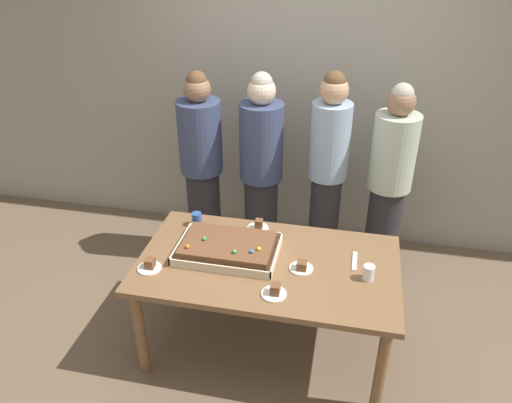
{
  "coord_description": "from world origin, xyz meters",
  "views": [
    {
      "loc": [
        0.46,
        -2.51,
        2.65
      ],
      "look_at": [
        -0.11,
        0.15,
        1.08
      ],
      "focal_mm": 34.88,
      "sensor_mm": 36.0,
      "label": 1
    }
  ],
  "objects_px": {
    "plated_slice_near_left": "(274,291)",
    "person_far_right_suit": "(261,171)",
    "drink_cup_nearest": "(369,273)",
    "cake_server_utensil": "(355,261)",
    "person_striped_tie_right": "(389,183)",
    "person_green_shirt_behind": "(202,167)",
    "plated_slice_near_right": "(258,226)",
    "sheet_cake": "(228,248)",
    "party_table": "(268,273)",
    "plated_slice_far_left": "(301,267)",
    "person_serving_front": "(327,172)",
    "drink_cup_middle": "(197,219)",
    "plated_slice_far_right": "(150,266)"
  },
  "relations": [
    {
      "from": "plated_slice_near_left",
      "to": "person_far_right_suit",
      "type": "relative_size",
      "value": 0.09
    },
    {
      "from": "drink_cup_nearest",
      "to": "cake_server_utensil",
      "type": "bearing_deg",
      "value": 117.56
    },
    {
      "from": "person_striped_tie_right",
      "to": "person_far_right_suit",
      "type": "distance_m",
      "value": 1.01
    },
    {
      "from": "person_green_shirt_behind",
      "to": "person_striped_tie_right",
      "type": "bearing_deg",
      "value": 65.48
    },
    {
      "from": "plated_slice_near_right",
      "to": "person_far_right_suit",
      "type": "relative_size",
      "value": 0.09
    },
    {
      "from": "sheet_cake",
      "to": "person_green_shirt_behind",
      "type": "xyz_separation_m",
      "value": [
        -0.47,
        0.94,
        0.09
      ]
    },
    {
      "from": "party_table",
      "to": "plated_slice_far_left",
      "type": "height_order",
      "value": "plated_slice_far_left"
    },
    {
      "from": "plated_slice_near_right",
      "to": "person_striped_tie_right",
      "type": "bearing_deg",
      "value": 36.44
    },
    {
      "from": "plated_slice_far_left",
      "to": "sheet_cake",
      "type": "bearing_deg",
      "value": 171.66
    },
    {
      "from": "sheet_cake",
      "to": "person_serving_front",
      "type": "relative_size",
      "value": 0.38
    },
    {
      "from": "person_far_right_suit",
      "to": "drink_cup_middle",
      "type": "bearing_deg",
      "value": -24.47
    },
    {
      "from": "sheet_cake",
      "to": "drink_cup_middle",
      "type": "bearing_deg",
      "value": 137.02
    },
    {
      "from": "plated_slice_near_left",
      "to": "person_far_right_suit",
      "type": "xyz_separation_m",
      "value": [
        -0.34,
        1.3,
        0.12
      ]
    },
    {
      "from": "cake_server_utensil",
      "to": "person_green_shirt_behind",
      "type": "distance_m",
      "value": 1.55
    },
    {
      "from": "sheet_cake",
      "to": "plated_slice_near_right",
      "type": "height_order",
      "value": "sheet_cake"
    },
    {
      "from": "cake_server_utensil",
      "to": "person_serving_front",
      "type": "distance_m",
      "value": 0.94
    },
    {
      "from": "party_table",
      "to": "plated_slice_far_left",
      "type": "bearing_deg",
      "value": -8.02
    },
    {
      "from": "plated_slice_far_left",
      "to": "cake_server_utensil",
      "type": "relative_size",
      "value": 0.75
    },
    {
      "from": "person_far_right_suit",
      "to": "person_green_shirt_behind",
      "type": "bearing_deg",
      "value": -86.43
    },
    {
      "from": "person_far_right_suit",
      "to": "plated_slice_near_right",
      "type": "bearing_deg",
      "value": 11.31
    },
    {
      "from": "person_striped_tie_right",
      "to": "plated_slice_near_left",
      "type": "bearing_deg",
      "value": 19.73
    },
    {
      "from": "person_serving_front",
      "to": "person_green_shirt_behind",
      "type": "distance_m",
      "value": 1.02
    },
    {
      "from": "party_table",
      "to": "person_far_right_suit",
      "type": "bearing_deg",
      "value": 103.9
    },
    {
      "from": "party_table",
      "to": "person_green_shirt_behind",
      "type": "xyz_separation_m",
      "value": [
        -0.74,
        0.98,
        0.21
      ]
    },
    {
      "from": "person_green_shirt_behind",
      "to": "person_far_right_suit",
      "type": "xyz_separation_m",
      "value": [
        0.49,
        0.02,
        0.01
      ]
    },
    {
      "from": "party_table",
      "to": "person_striped_tie_right",
      "type": "height_order",
      "value": "person_striped_tie_right"
    },
    {
      "from": "plated_slice_near_right",
      "to": "person_striped_tie_right",
      "type": "relative_size",
      "value": 0.09
    },
    {
      "from": "person_far_right_suit",
      "to": "person_serving_front",
      "type": "bearing_deg",
      "value": 92.04
    },
    {
      "from": "party_table",
      "to": "person_serving_front",
      "type": "xyz_separation_m",
      "value": [
        0.28,
        1.0,
        0.26
      ]
    },
    {
      "from": "party_table",
      "to": "plated_slice_near_left",
      "type": "distance_m",
      "value": 0.33
    },
    {
      "from": "plated_slice_near_left",
      "to": "person_far_right_suit",
      "type": "height_order",
      "value": "person_far_right_suit"
    },
    {
      "from": "drink_cup_middle",
      "to": "plated_slice_far_right",
      "type": "bearing_deg",
      "value": -103.9
    },
    {
      "from": "plated_slice_near_right",
      "to": "person_green_shirt_behind",
      "type": "relative_size",
      "value": 0.09
    },
    {
      "from": "cake_server_utensil",
      "to": "person_green_shirt_behind",
      "type": "height_order",
      "value": "person_green_shirt_behind"
    },
    {
      "from": "plated_slice_near_right",
      "to": "drink_cup_nearest",
      "type": "xyz_separation_m",
      "value": [
        0.77,
        -0.41,
        0.03
      ]
    },
    {
      "from": "sheet_cake",
      "to": "cake_server_utensil",
      "type": "xyz_separation_m",
      "value": [
        0.82,
        0.08,
        -0.04
      ]
    },
    {
      "from": "plated_slice_near_left",
      "to": "person_striped_tie_right",
      "type": "height_order",
      "value": "person_striped_tie_right"
    },
    {
      "from": "party_table",
      "to": "plated_slice_far_right",
      "type": "xyz_separation_m",
      "value": [
        -0.71,
        -0.22,
        0.11
      ]
    },
    {
      "from": "plated_slice_far_left",
      "to": "person_serving_front",
      "type": "height_order",
      "value": "person_serving_front"
    },
    {
      "from": "plated_slice_far_right",
      "to": "plated_slice_near_left",
      "type": "bearing_deg",
      "value": -5.67
    },
    {
      "from": "cake_server_utensil",
      "to": "person_green_shirt_behind",
      "type": "xyz_separation_m",
      "value": [
        -1.28,
        0.86,
        0.12
      ]
    },
    {
      "from": "sheet_cake",
      "to": "drink_cup_nearest",
      "type": "xyz_separation_m",
      "value": [
        0.9,
        -0.08,
        0.01
      ]
    },
    {
      "from": "party_table",
      "to": "cake_server_utensil",
      "type": "height_order",
      "value": "cake_server_utensil"
    },
    {
      "from": "cake_server_utensil",
      "to": "person_green_shirt_behind",
      "type": "bearing_deg",
      "value": 146.14
    },
    {
      "from": "drink_cup_nearest",
      "to": "person_striped_tie_right",
      "type": "xyz_separation_m",
      "value": [
        0.13,
        1.07,
        0.08
      ]
    },
    {
      "from": "plated_slice_far_right",
      "to": "drink_cup_middle",
      "type": "bearing_deg",
      "value": 76.1
    },
    {
      "from": "party_table",
      "to": "drink_cup_nearest",
      "type": "xyz_separation_m",
      "value": [
        0.63,
        -0.04,
        0.13
      ]
    },
    {
      "from": "drink_cup_middle",
      "to": "person_green_shirt_behind",
      "type": "xyz_separation_m",
      "value": [
        -0.16,
        0.66,
        0.08
      ]
    },
    {
      "from": "plated_slice_near_left",
      "to": "drink_cup_nearest",
      "type": "bearing_deg",
      "value": 25.76
    },
    {
      "from": "person_far_right_suit",
      "to": "person_striped_tie_right",
      "type": "bearing_deg",
      "value": 93.42
    }
  ]
}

